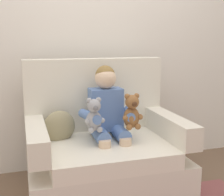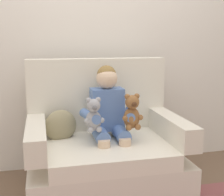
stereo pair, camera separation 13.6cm
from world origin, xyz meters
name	(u,v)px [view 1 (the left image)]	position (x,y,z in m)	size (l,w,h in m)	color
ground_plane	(106,193)	(0.00, 0.00, 0.00)	(8.00, 8.00, 0.00)	brown
back_wall	(86,31)	(0.00, 0.68, 1.30)	(6.00, 0.10, 2.60)	silver
armchair	(104,152)	(0.00, 0.05, 0.33)	(1.19, 0.85, 1.06)	silver
seated_child	(108,113)	(0.04, 0.06, 0.65)	(0.45, 0.39, 0.82)	#597AB7
plush_brown	(132,112)	(0.19, -0.08, 0.68)	(0.16, 0.13, 0.27)	brown
plush_grey	(94,116)	(-0.11, -0.07, 0.67)	(0.15, 0.12, 0.26)	#9E9EA3
throw_pillow	(59,127)	(-0.34, 0.16, 0.54)	(0.26, 0.12, 0.26)	#998C66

